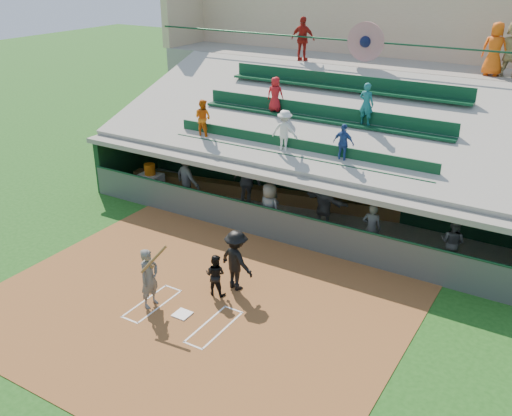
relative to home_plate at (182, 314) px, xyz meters
The scene contains 21 objects.
ground 0.04m from the home_plate, ahead, with size 100.00×100.00×0.00m, color #1A4C15.
dirt_slab 0.50m from the home_plate, 90.00° to the left, with size 11.00×9.00×0.02m, color brown.
home_plate is the anchor object (origin of this frame).
batters_box_chalk 0.01m from the home_plate, ahead, with size 2.65×1.85×0.01m.
dugout_floor 6.75m from the home_plate, 90.00° to the left, with size 16.00×3.50×0.04m, color gray.
concourse_slab 13.69m from the home_plate, 90.00° to the left, with size 20.00×3.00×4.60m, color gray.
grandstand 10.74m from the home_plate, 90.04° to the left, with size 20.40×10.40×7.80m.
batter_at_plate 1.30m from the home_plate, behind, with size 0.84×0.73×1.95m.
catcher 1.44m from the home_plate, 82.31° to the left, with size 0.59×0.46×1.22m, color black.
home_umpire 2.12m from the home_plate, 75.04° to the left, with size 1.15×0.66×1.78m, color black.
dugout_bench 8.10m from the home_plate, 89.01° to the left, with size 15.77×0.47×0.47m, color brown.
white_table 8.71m from the home_plate, 135.79° to the left, with size 0.87×0.66×0.76m, color silver.
water_cooler 8.72m from the home_plate, 135.96° to the left, with size 0.43×0.43×0.43m, color orange.
dugout_player_a 7.62m from the home_plate, 125.96° to the left, with size 1.28×0.73×1.98m, color #565853.
dugout_player_b 7.30m from the home_plate, 108.26° to the left, with size 1.17×0.49×2.00m, color #5E615B.
dugout_player_c 5.43m from the home_plate, 94.60° to the left, with size 0.88×0.57×1.80m, color #5A5C57.
dugout_player_d 6.84m from the home_plate, 82.02° to the left, with size 1.70×0.54×1.84m, color #5F625C.
dugout_player_e 6.60m from the home_plate, 63.10° to the left, with size 0.60×0.39×1.65m, color #555853.
dugout_player_f 8.28m from the home_plate, 49.42° to the left, with size 0.76×0.59×1.56m, color #51544F.
concourse_staff_a 13.64m from the home_plate, 103.01° to the left, with size 1.04×0.43×1.78m, color #A11912.
concourse_staff_b 14.79m from the home_plate, 70.42° to the left, with size 0.93×0.61×1.91m, color #EA570D.
Camera 1 is at (8.16, -9.74, 8.70)m, focal length 40.00 mm.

